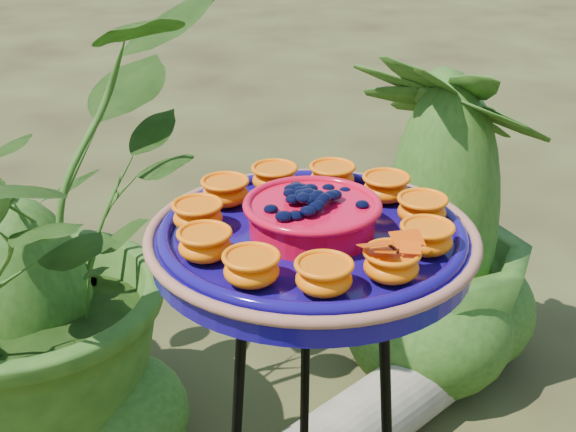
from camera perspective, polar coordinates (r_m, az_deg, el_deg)
name	(u,v)px	position (r m, az deg, el deg)	size (l,w,h in m)	color
feeder_dish	(312,234)	(1.02, 1.71, -1.30)	(0.52, 0.52, 0.10)	#11075D
driftwood_log	(371,417)	(1.93, 5.94, -14.05)	(0.17, 0.17, 0.51)	tan
shrub_back_left	(20,244)	(1.81, -18.54, -1.92)	(0.93, 0.80, 1.03)	#224412
shrub_back_right	(442,217)	(2.07, 10.87, -0.08)	(0.48, 0.48, 0.87)	#224412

